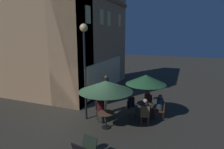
# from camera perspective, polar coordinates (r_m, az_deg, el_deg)

# --- Properties ---
(ground_plane) EXTENTS (60.00, 60.00, 0.00)m
(ground_plane) POSITION_cam_1_polar(r_m,az_deg,el_deg) (9.25, -6.26, -14.64)
(ground_plane) COLOR #37342B
(cafe_building) EXTENTS (8.24, 6.80, 7.38)m
(cafe_building) POSITION_cam_1_polar(r_m,az_deg,el_deg) (13.45, -11.66, 9.83)
(cafe_building) COLOR tan
(cafe_building) RESTS_ON ground
(street_lamp_near_corner) EXTENTS (0.36, 0.36, 4.59)m
(street_lamp_near_corner) POSITION_cam_1_polar(r_m,az_deg,el_deg) (8.99, -8.17, 6.69)
(street_lamp_near_corner) COLOR black
(street_lamp_near_corner) RESTS_ON ground
(cafe_table_0) EXTENTS (0.75, 0.75, 0.72)m
(cafe_table_0) POSITION_cam_1_polar(r_m,az_deg,el_deg) (8.73, -1.79, -12.40)
(cafe_table_0) COLOR black
(cafe_table_0) RESTS_ON ground
(cafe_table_1) EXTENTS (0.78, 0.78, 0.78)m
(cafe_table_1) POSITION_cam_1_polar(r_m,az_deg,el_deg) (9.80, 9.72, -9.42)
(cafe_table_1) COLOR black
(cafe_table_1) RESTS_ON ground
(patio_umbrella_0) EXTENTS (2.35, 2.35, 2.18)m
(patio_umbrella_0) POSITION_cam_1_polar(r_m,az_deg,el_deg) (8.24, -1.85, -3.48)
(patio_umbrella_0) COLOR black
(patio_umbrella_0) RESTS_ON ground
(patio_umbrella_1) EXTENTS (1.96, 1.96, 2.21)m
(patio_umbrella_1) POSITION_cam_1_polar(r_m,az_deg,el_deg) (9.39, 10.02, -1.52)
(patio_umbrella_1) COLOR black
(patio_umbrella_1) RESTS_ON ground
(cafe_chair_0) EXTENTS (0.60, 0.60, 0.95)m
(cafe_chair_0) POSITION_cam_1_polar(r_m,az_deg,el_deg) (9.49, -3.48, -10.03)
(cafe_chair_0) COLOR #26271F
(cafe_chair_0) RESTS_ON ground
(cafe_chair_1) EXTENTS (0.47, 0.47, 0.97)m
(cafe_chair_1) POSITION_cam_1_polar(r_m,az_deg,el_deg) (9.03, 9.74, -11.45)
(cafe_chair_1) COLOR brown
(cafe_chair_1) RESTS_ON ground
(cafe_chair_2) EXTENTS (0.49, 0.49, 0.91)m
(cafe_chair_2) POSITION_cam_1_polar(r_m,az_deg,el_deg) (9.85, 14.51, -9.83)
(cafe_chair_2) COLOR #573316
(cafe_chair_2) RESTS_ON ground
(cafe_chair_3) EXTENTS (0.42, 0.42, 0.93)m
(cafe_chair_3) POSITION_cam_1_polar(r_m,az_deg,el_deg) (10.58, 10.55, -7.96)
(cafe_chair_3) COLOR black
(cafe_chair_3) RESTS_ON ground
(cafe_chair_4) EXTENTS (0.44, 0.44, 0.87)m
(cafe_chair_4) POSITION_cam_1_polar(r_m,az_deg,el_deg) (9.90, 5.24, -9.43)
(cafe_chair_4) COLOR brown
(cafe_chair_4) RESTS_ON ground
(patron_seated_0) EXTENTS (0.53, 0.52, 1.19)m
(patron_seated_0) POSITION_cam_1_polar(r_m,az_deg,el_deg) (9.32, -3.23, -9.80)
(patron_seated_0) COLOR black
(patron_seated_0) RESTS_ON ground
(patron_seated_1) EXTENTS (0.51, 0.37, 1.26)m
(patron_seated_1) POSITION_cam_1_polar(r_m,az_deg,el_deg) (9.12, 9.76, -10.31)
(patron_seated_1) COLOR #4D1117
(patron_seated_1) RESTS_ON ground
(patron_seated_2) EXTENTS (0.37, 0.52, 1.26)m
(patron_seated_2) POSITION_cam_1_polar(r_m,az_deg,el_deg) (9.78, 13.67, -8.89)
(patron_seated_2) COLOR #461F18
(patron_seated_2) RESTS_ON ground
(patron_seated_3) EXTENTS (0.52, 0.31, 1.23)m
(patron_seated_3) POSITION_cam_1_polar(r_m,az_deg,el_deg) (10.39, 10.44, -7.55)
(patron_seated_3) COLOR black
(patron_seated_3) RESTS_ON ground
(patron_seated_4) EXTENTS (0.37, 0.53, 1.20)m
(patron_seated_4) POSITION_cam_1_polar(r_m,az_deg,el_deg) (9.83, 6.08, -8.65)
(patron_seated_4) COLOR #314639
(patron_seated_4) RESTS_ON ground
(patron_standing_5) EXTENTS (0.31, 0.31, 1.65)m
(patron_standing_5) POSITION_cam_1_polar(r_m,az_deg,el_deg) (9.89, -3.83, -7.50)
(patron_standing_5) COLOR #32412F
(patron_standing_5) RESTS_ON ground
(patron_standing_6) EXTENTS (0.33, 0.33, 1.74)m
(patron_standing_6) POSITION_cam_1_polar(r_m,az_deg,el_deg) (11.46, -1.79, -4.49)
(patron_standing_6) COLOR #2F4034
(patron_standing_6) RESTS_ON ground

